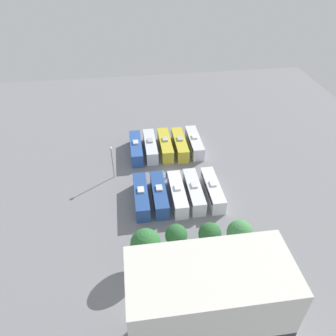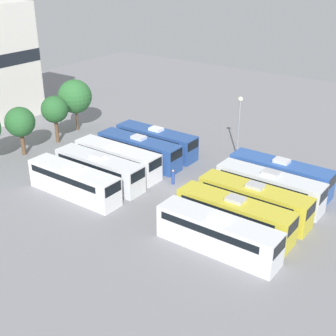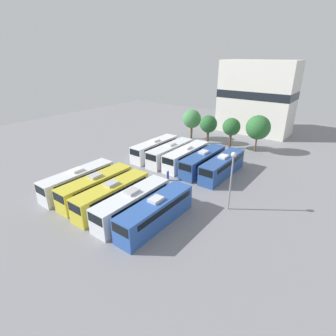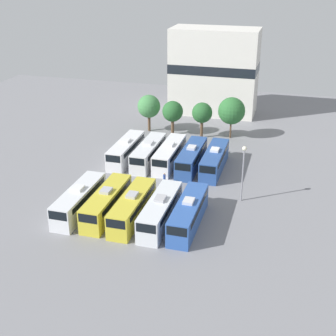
{
  "view_description": "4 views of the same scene",
  "coord_description": "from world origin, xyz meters",
  "px_view_note": "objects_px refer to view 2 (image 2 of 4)",
  "views": [
    {
      "loc": [
        8.22,
        54.88,
        44.13
      ],
      "look_at": [
        0.56,
        -0.05,
        1.39
      ],
      "focal_mm": 35.0,
      "sensor_mm": 36.0,
      "label": 1
    },
    {
      "loc": [
        -36.33,
        -24.84,
        23.01
      ],
      "look_at": [
        -0.43,
        1.15,
        2.6
      ],
      "focal_mm": 50.0,
      "sensor_mm": 36.0,
      "label": 2
    },
    {
      "loc": [
        23.05,
        -27.46,
        17.9
      ],
      "look_at": [
        1.61,
        0.94,
        2.44
      ],
      "focal_mm": 28.0,
      "sensor_mm": 36.0,
      "label": 3
    },
    {
      "loc": [
        17.5,
        -55.0,
        28.98
      ],
      "look_at": [
        1.89,
        0.61,
        2.99
      ],
      "focal_mm": 50.0,
      "sensor_mm": 36.0,
      "label": 4
    }
  ],
  "objects_px": {
    "worker_person": "(173,177)",
    "tree_1": "(20,122)",
    "bus_3": "(269,187)",
    "bus_7": "(117,158)",
    "bus_4": "(280,174)",
    "bus_8": "(139,150)",
    "bus_1": "(234,214)",
    "tree_3": "(75,96)",
    "bus_0": "(217,233)",
    "bus_2": "(254,200)",
    "light_pole": "(239,116)",
    "bus_6": "(99,169)",
    "tree_2": "(55,110)",
    "bus_5": "(74,181)",
    "bus_9": "(156,141)"
  },
  "relations": [
    {
      "from": "worker_person",
      "to": "tree_1",
      "type": "bearing_deg",
      "value": 101.92
    },
    {
      "from": "bus_3",
      "to": "bus_7",
      "type": "bearing_deg",
      "value": 101.88
    },
    {
      "from": "bus_3",
      "to": "bus_4",
      "type": "xyz_separation_m",
      "value": [
        3.36,
        0.3,
        0.0
      ]
    },
    {
      "from": "bus_4",
      "to": "bus_8",
      "type": "relative_size",
      "value": 1.0
    },
    {
      "from": "bus_1",
      "to": "tree_1",
      "type": "height_order",
      "value": "tree_1"
    },
    {
      "from": "bus_7",
      "to": "tree_3",
      "type": "xyz_separation_m",
      "value": [
        7.21,
        14.0,
        3.24
      ]
    },
    {
      "from": "bus_4",
      "to": "worker_person",
      "type": "distance_m",
      "value": 11.42
    },
    {
      "from": "bus_7",
      "to": "tree_1",
      "type": "xyz_separation_m",
      "value": [
        -3.04,
        12.93,
        2.57
      ]
    },
    {
      "from": "bus_4",
      "to": "tree_3",
      "type": "xyz_separation_m",
      "value": [
        0.25,
        30.82,
        3.24
      ]
    },
    {
      "from": "bus_4",
      "to": "bus_8",
      "type": "bearing_deg",
      "value": 101.88
    },
    {
      "from": "bus_4",
      "to": "bus_7",
      "type": "bearing_deg",
      "value": 112.47
    },
    {
      "from": "bus_0",
      "to": "bus_8",
      "type": "relative_size",
      "value": 1.0
    },
    {
      "from": "tree_1",
      "to": "bus_2",
      "type": "bearing_deg",
      "value": -84.03
    },
    {
      "from": "bus_1",
      "to": "light_pole",
      "type": "height_order",
      "value": "light_pole"
    },
    {
      "from": "bus_6",
      "to": "bus_0",
      "type": "bearing_deg",
      "value": -101.88
    },
    {
      "from": "bus_4",
      "to": "bus_7",
      "type": "height_order",
      "value": "same"
    },
    {
      "from": "bus_8",
      "to": "tree_2",
      "type": "bearing_deg",
      "value": 95.19
    },
    {
      "from": "bus_3",
      "to": "tree_1",
      "type": "bearing_deg",
      "value": 102.46
    },
    {
      "from": "bus_6",
      "to": "bus_7",
      "type": "bearing_deg",
      "value": 4.74
    },
    {
      "from": "bus_7",
      "to": "tree_2",
      "type": "xyz_separation_m",
      "value": [
        2.31,
        12.69,
        2.85
      ]
    },
    {
      "from": "bus_6",
      "to": "tree_1",
      "type": "distance_m",
      "value": 13.45
    },
    {
      "from": "bus_6",
      "to": "bus_7",
      "type": "distance_m",
      "value": 3.3
    },
    {
      "from": "bus_2",
      "to": "bus_4",
      "type": "relative_size",
      "value": 1.0
    },
    {
      "from": "bus_6",
      "to": "worker_person",
      "type": "height_order",
      "value": "bus_6"
    },
    {
      "from": "bus_8",
      "to": "tree_3",
      "type": "height_order",
      "value": "tree_3"
    },
    {
      "from": "tree_1",
      "to": "tree_2",
      "type": "height_order",
      "value": "tree_2"
    },
    {
      "from": "bus_2",
      "to": "tree_1",
      "type": "bearing_deg",
      "value": 95.97
    },
    {
      "from": "light_pole",
      "to": "bus_6",
      "type": "bearing_deg",
      "value": 150.67
    },
    {
      "from": "bus_5",
      "to": "tree_3",
      "type": "xyz_separation_m",
      "value": [
        14.2,
        14.21,
        3.24
      ]
    },
    {
      "from": "bus_2",
      "to": "tree_3",
      "type": "xyz_separation_m",
      "value": [
        7.1,
        31.16,
        3.24
      ]
    },
    {
      "from": "bus_7",
      "to": "bus_1",
      "type": "bearing_deg",
      "value": -101.12
    },
    {
      "from": "bus_7",
      "to": "worker_person",
      "type": "xyz_separation_m",
      "value": [
        1.17,
        -7.01,
        -0.89
      ]
    },
    {
      "from": "bus_5",
      "to": "worker_person",
      "type": "bearing_deg",
      "value": -39.81
    },
    {
      "from": "bus_0",
      "to": "bus_7",
      "type": "relative_size",
      "value": 1.0
    },
    {
      "from": "bus_7",
      "to": "tree_2",
      "type": "distance_m",
      "value": 13.21
    },
    {
      "from": "bus_8",
      "to": "light_pole",
      "type": "relative_size",
      "value": 1.44
    },
    {
      "from": "bus_4",
      "to": "bus_6",
      "type": "height_order",
      "value": "same"
    },
    {
      "from": "bus_3",
      "to": "tree_2",
      "type": "height_order",
      "value": "tree_2"
    },
    {
      "from": "bus_6",
      "to": "tree_3",
      "type": "xyz_separation_m",
      "value": [
        10.5,
        14.28,
        3.24
      ]
    },
    {
      "from": "bus_0",
      "to": "bus_3",
      "type": "relative_size",
      "value": 1.0
    },
    {
      "from": "bus_1",
      "to": "worker_person",
      "type": "bearing_deg",
      "value": 65.61
    },
    {
      "from": "bus_5",
      "to": "light_pole",
      "type": "height_order",
      "value": "light_pole"
    },
    {
      "from": "tree_1",
      "to": "tree_3",
      "type": "height_order",
      "value": "tree_3"
    },
    {
      "from": "tree_3",
      "to": "bus_7",
      "type": "bearing_deg",
      "value": -117.24
    },
    {
      "from": "bus_0",
      "to": "light_pole",
      "type": "relative_size",
      "value": 1.44
    },
    {
      "from": "bus_0",
      "to": "bus_8",
      "type": "xyz_separation_m",
      "value": [
        10.36,
        16.91,
        0.0
      ]
    },
    {
      "from": "bus_4",
      "to": "light_pole",
      "type": "relative_size",
      "value": 1.44
    },
    {
      "from": "bus_2",
      "to": "bus_7",
      "type": "distance_m",
      "value": 17.16
    },
    {
      "from": "bus_9",
      "to": "bus_3",
      "type": "bearing_deg",
      "value": -101.38
    },
    {
      "from": "tree_1",
      "to": "bus_9",
      "type": "bearing_deg",
      "value": -52.78
    }
  ]
}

